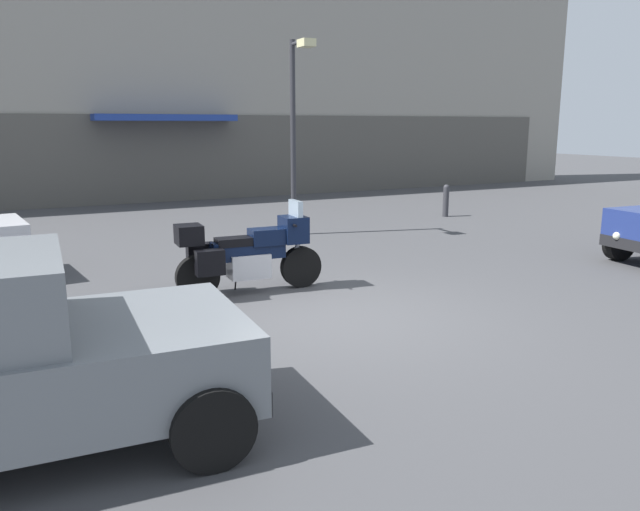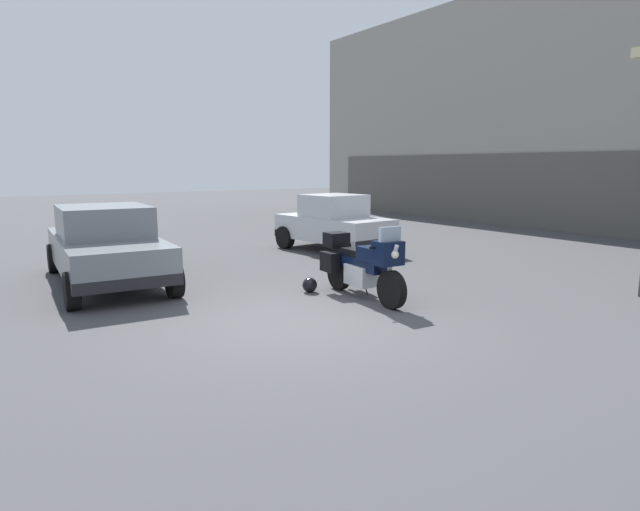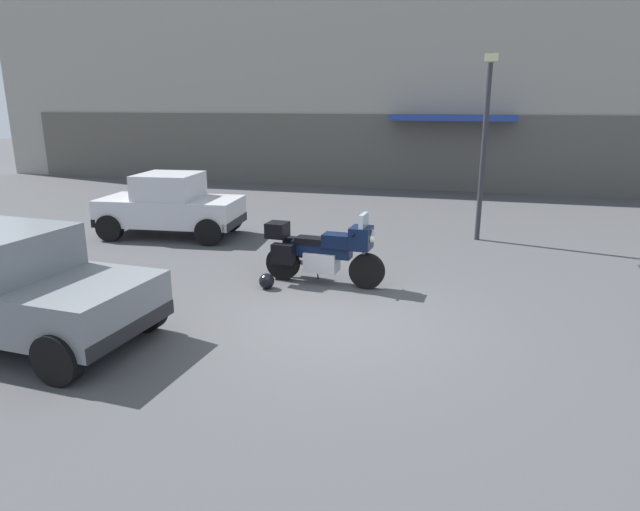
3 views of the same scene
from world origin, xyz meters
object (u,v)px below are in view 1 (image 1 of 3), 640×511
(streetlamp_curbside, at_px, (296,117))
(bollard_curbside, at_px, (446,200))
(motorcycle, at_px, (248,252))
(helmet, at_px, (203,300))

(streetlamp_curbside, relative_size, bollard_curbside, 4.86)
(motorcycle, xyz_separation_m, streetlamp_curbside, (2.75, 4.12, 2.03))
(helmet, xyz_separation_m, bollard_curbside, (8.54, 5.50, 0.33))
(helmet, height_order, bollard_curbside, bollard_curbside)
(helmet, relative_size, bollard_curbside, 0.32)
(motorcycle, bearing_deg, streetlamp_curbside, 59.53)
(streetlamp_curbside, distance_m, bollard_curbside, 5.44)
(helmet, height_order, streetlamp_curbside, streetlamp_curbside)
(motorcycle, relative_size, streetlamp_curbside, 0.53)
(motorcycle, height_order, streetlamp_curbside, streetlamp_curbside)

